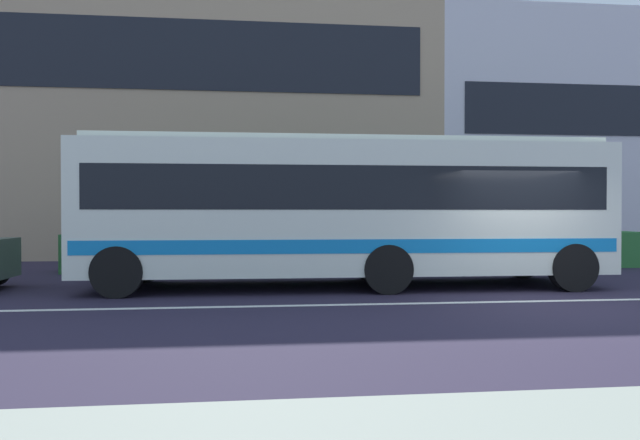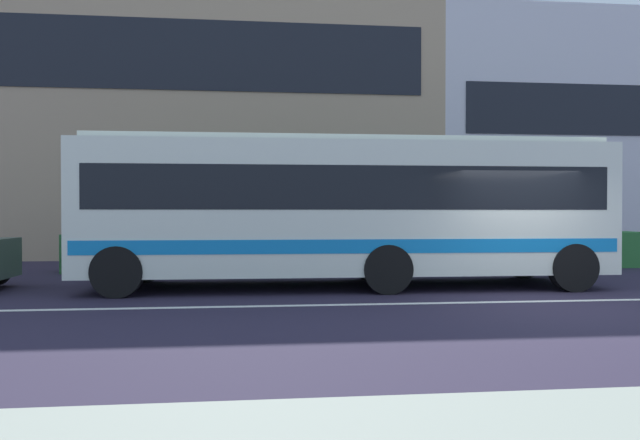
% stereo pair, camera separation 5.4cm
% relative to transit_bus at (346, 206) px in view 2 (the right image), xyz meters
% --- Properties ---
extents(ground_plane, '(160.00, 160.00, 0.00)m').
position_rel_transit_bus_xyz_m(ground_plane, '(3.41, -2.33, -1.78)').
color(ground_plane, '#262033').
extents(lane_centre_line, '(60.00, 0.16, 0.01)m').
position_rel_transit_bus_xyz_m(lane_centre_line, '(3.41, -2.33, -1.78)').
color(lane_centre_line, silver).
rests_on(lane_centre_line, ground_plane).
extents(hedge_row_far, '(16.83, 1.10, 1.06)m').
position_rel_transit_bus_xyz_m(hedge_row_far, '(1.19, 3.65, -1.25)').
color(hedge_row_far, '#2E7134').
rests_on(hedge_row_far, ground_plane).
extents(apartment_block_left, '(22.89, 8.28, 12.20)m').
position_rel_transit_bus_xyz_m(apartment_block_left, '(-6.73, 11.32, 4.32)').
color(apartment_block_left, tan).
rests_on(apartment_block_left, ground_plane).
extents(apartment_block_right, '(19.08, 8.28, 9.43)m').
position_rel_transit_bus_xyz_m(apartment_block_right, '(14.25, 11.32, 2.94)').
color(apartment_block_right, silver).
rests_on(apartment_block_right, ground_plane).
extents(transit_bus, '(11.26, 2.71, 3.23)m').
position_rel_transit_bus_xyz_m(transit_bus, '(0.00, 0.00, 0.00)').
color(transit_bus, silver).
rests_on(transit_bus, ground_plane).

